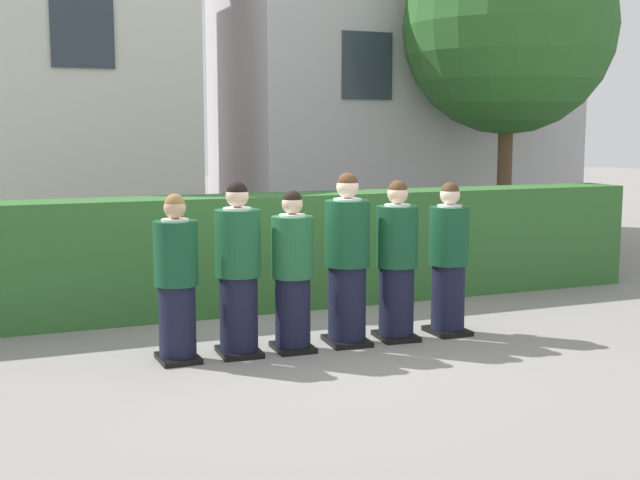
{
  "coord_description": "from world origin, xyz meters",
  "views": [
    {
      "loc": [
        -2.99,
        -7.32,
        2.11
      ],
      "look_at": [
        0.0,
        0.0,
        1.05
      ],
      "focal_mm": 46.56,
      "sensor_mm": 36.0,
      "label": 1
    }
  ],
  "objects": [
    {
      "name": "ground_plane",
      "position": [
        0.0,
        0.0,
        0.0
      ],
      "size": [
        60.0,
        60.0,
        0.0
      ],
      "primitive_type": "plane",
      "color": "gray"
    },
    {
      "name": "student_front_row_0",
      "position": [
        -1.4,
        0.02,
        0.73
      ],
      "size": [
        0.4,
        0.49,
        1.54
      ],
      "color": "black",
      "rests_on": "ground"
    },
    {
      "name": "student_front_row_1",
      "position": [
        -0.82,
        0.01,
        0.78
      ],
      "size": [
        0.42,
        0.52,
        1.63
      ],
      "color": "black",
      "rests_on": "ground"
    },
    {
      "name": "student_front_row_2",
      "position": [
        -0.29,
        -0.03,
        0.73
      ],
      "size": [
        0.4,
        0.49,
        1.54
      ],
      "color": "black",
      "rests_on": "ground"
    },
    {
      "name": "student_front_row_3",
      "position": [
        0.29,
        0.0,
        0.81
      ],
      "size": [
        0.44,
        0.51,
        1.69
      ],
      "color": "black",
      "rests_on": "ground"
    },
    {
      "name": "student_front_row_4",
      "position": [
        0.83,
        -0.01,
        0.76
      ],
      "size": [
        0.42,
        0.49,
        1.61
      ],
      "color": "black",
      "rests_on": "ground"
    },
    {
      "name": "student_front_row_5",
      "position": [
        1.43,
        -0.02,
        0.75
      ],
      "size": [
        0.41,
        0.5,
        1.57
      ],
      "color": "black",
      "rests_on": "ground"
    },
    {
      "name": "hedge",
      "position": [
        0.0,
        1.87,
        0.67
      ],
      "size": [
        10.14,
        0.7,
        1.35
      ],
      "color": "#33662D",
      "rests_on": "ground"
    },
    {
      "name": "school_building_main",
      "position": [
        4.4,
        7.16,
        3.56
      ],
      "size": [
        6.63,
        4.03,
        6.95
      ],
      "color": "silver",
      "rests_on": "ground"
    },
    {
      "name": "oak_tree_right",
      "position": [
        4.96,
        4.13,
        3.72
      ],
      "size": [
        3.41,
        3.41,
        5.43
      ],
      "color": "brown",
      "rests_on": "ground"
    }
  ]
}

